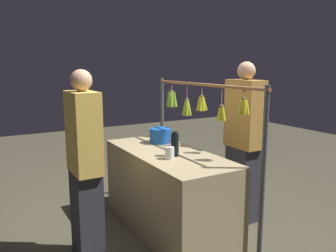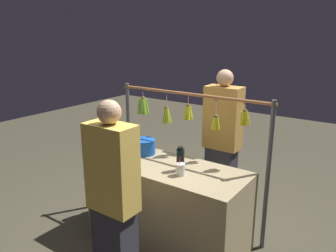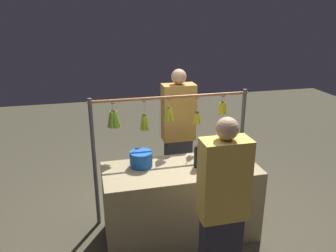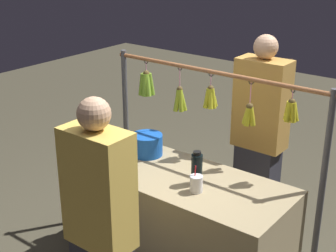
% 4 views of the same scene
% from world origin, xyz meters
% --- Properties ---
extents(ground_plane, '(12.00, 12.00, 0.00)m').
position_xyz_m(ground_plane, '(0.00, 0.00, 0.00)').
color(ground_plane, '#464131').
extents(market_counter, '(1.63, 0.68, 0.82)m').
position_xyz_m(market_counter, '(0.00, 0.00, 0.41)').
color(market_counter, tan).
rests_on(market_counter, ground).
extents(display_rack, '(1.82, 0.14, 1.52)m').
position_xyz_m(display_rack, '(0.06, -0.42, 1.09)').
color(display_rack, '#4C4C51').
rests_on(display_rack, ground).
extents(water_bottle, '(0.08, 0.08, 0.24)m').
position_xyz_m(water_bottle, '(-0.17, 0.02, 0.93)').
color(water_bottle, black).
rests_on(water_bottle, market_counter).
extents(blue_bucket, '(0.24, 0.24, 0.16)m').
position_xyz_m(blue_bucket, '(0.40, -0.14, 0.90)').
color(blue_bucket, blue).
rests_on(blue_bucket, market_counter).
extents(drink_cup, '(0.09, 0.09, 0.18)m').
position_xyz_m(drink_cup, '(-0.23, 0.11, 0.88)').
color(drink_cup, silver).
rests_on(drink_cup, market_counter).
extents(vendor_person, '(0.41, 0.22, 1.71)m').
position_xyz_m(vendor_person, '(-0.19, -0.82, 0.85)').
color(vendor_person, '#2D2D38').
rests_on(vendor_person, ground).
extents(customer_person, '(0.39, 0.21, 1.64)m').
position_xyz_m(customer_person, '(-0.11, 0.87, 0.81)').
color(customer_person, '#2D2D38').
rests_on(customer_person, ground).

